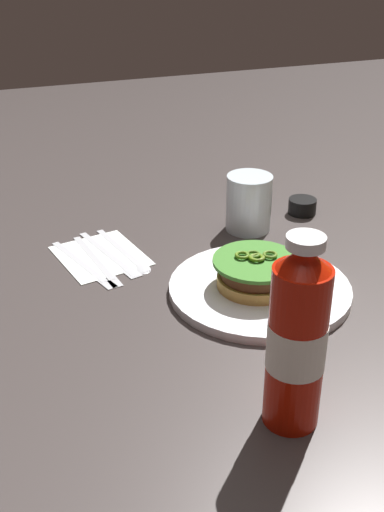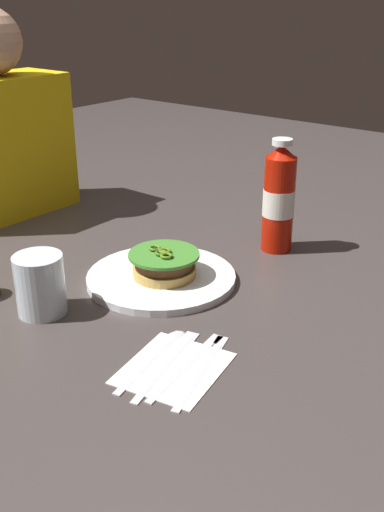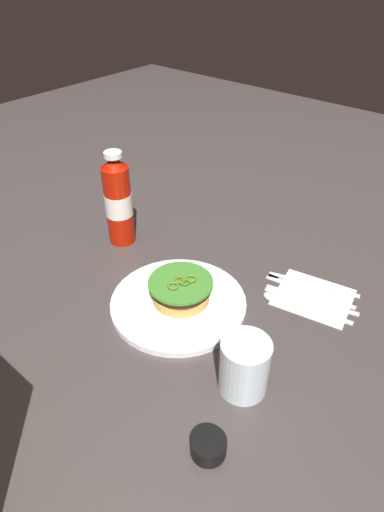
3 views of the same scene
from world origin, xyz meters
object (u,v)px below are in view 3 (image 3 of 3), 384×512
(dinner_plate, at_px, (178,303))
(burger_sandwich, at_px, (181,290))
(spoon_utensil, at_px, (294,303))
(condiment_cup, at_px, (208,446))
(fork_utensil, at_px, (303,297))
(butter_knife, at_px, (304,288))
(water_glass, at_px, (244,366))
(ketchup_bottle, at_px, (118,202))
(napkin, at_px, (313,297))
(steak_knife, at_px, (307,282))

(dinner_plate, height_order, burger_sandwich, burger_sandwich)
(dinner_plate, bearing_deg, burger_sandwich, -91.24)
(dinner_plate, xyz_separation_m, spoon_utensil, (-0.18, -0.16, -0.00))
(condiment_cup, relative_size, fork_utensil, 0.28)
(dinner_plate, distance_m, butter_knife, 0.28)
(water_glass, xyz_separation_m, fork_utensil, (0.03, -0.27, -0.05))
(ketchup_bottle, distance_m, spoon_utensil, 0.47)
(water_glass, distance_m, butter_knife, 0.30)
(condiment_cup, height_order, fork_utensil, condiment_cup)
(burger_sandwich, height_order, napkin, burger_sandwich)
(burger_sandwich, relative_size, fork_utensil, 0.68)
(dinner_plate, relative_size, burger_sandwich, 2.12)
(fork_utensil, bearing_deg, water_glass, 96.00)
(steak_knife, bearing_deg, condiment_cup, 99.17)
(fork_utensil, bearing_deg, dinner_plate, 44.64)
(water_glass, distance_m, napkin, 0.29)
(burger_sandwich, height_order, butter_knife, burger_sandwich)
(butter_knife, xyz_separation_m, fork_utensil, (-0.01, 0.03, 0.00))
(ketchup_bottle, xyz_separation_m, napkin, (-0.47, -0.11, -0.11))
(water_glass, xyz_separation_m, spoon_utensil, (0.03, -0.24, -0.05))
(water_glass, height_order, steak_knife, water_glass)
(burger_sandwich, height_order, condiment_cup, burger_sandwich)
(butter_knife, bearing_deg, steak_knife, -79.51)
(water_glass, bearing_deg, steak_knife, -82.09)
(dinner_plate, height_order, spoon_utensil, dinner_plate)
(napkin, height_order, butter_knife, butter_knife)
(burger_sandwich, height_order, steak_knife, burger_sandwich)
(water_glass, xyz_separation_m, butter_knife, (0.04, -0.29, -0.05))
(burger_sandwich, height_order, spoon_utensil, burger_sandwich)
(water_glass, relative_size, condiment_cup, 1.92)
(dinner_plate, height_order, napkin, dinner_plate)
(condiment_cup, distance_m, napkin, 0.42)
(condiment_cup, xyz_separation_m, steak_knife, (0.07, -0.44, -0.01))
(burger_sandwich, bearing_deg, dinner_plate, 88.76)
(condiment_cup, bearing_deg, water_glass, -77.79)
(napkin, relative_size, butter_knife, 0.77)
(ketchup_bottle, distance_m, steak_knife, 0.48)
(napkin, bearing_deg, water_glass, 92.38)
(water_glass, height_order, condiment_cup, water_glass)
(water_glass, height_order, butter_knife, water_glass)
(water_glass, relative_size, steak_knife, 0.54)
(fork_utensil, bearing_deg, butter_knife, -66.90)
(napkin, xyz_separation_m, steak_knife, (0.03, -0.03, 0.00))
(steak_knife, xyz_separation_m, fork_utensil, (-0.02, 0.05, 0.00))
(napkin, xyz_separation_m, fork_utensil, (0.02, 0.02, 0.00))
(ketchup_bottle, height_order, butter_knife, ketchup_bottle)
(spoon_utensil, bearing_deg, napkin, -114.86)
(condiment_cup, height_order, spoon_utensil, condiment_cup)
(steak_knife, relative_size, spoon_utensil, 1.04)
(dinner_plate, bearing_deg, butter_knife, -129.57)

